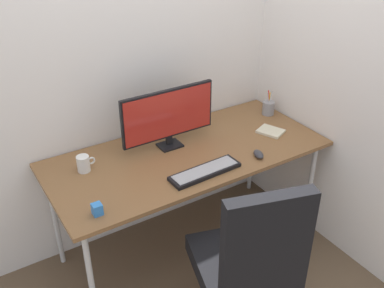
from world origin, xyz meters
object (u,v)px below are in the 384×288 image
object	(u,v)px
mouse	(258,154)
pen_holder	(268,108)
monitor	(168,115)
notebook	(271,131)
desk_clamp_accessory	(97,209)
keyboard	(205,171)
office_chair	(249,265)
coffee_mug	(84,164)

from	to	relation	value
mouse	pen_holder	xyz separation A→B (m)	(0.43, 0.41, 0.03)
monitor	notebook	world-z (taller)	monitor
monitor	mouse	world-z (taller)	monitor
pen_holder	desk_clamp_accessory	world-z (taller)	pen_holder
keyboard	pen_holder	bearing A→B (deg)	26.24
mouse	notebook	bearing A→B (deg)	53.20
pen_holder	notebook	distance (m)	0.28
office_chair	monitor	distance (m)	1.00
keyboard	mouse	xyz separation A→B (m)	(0.37, -0.02, 0.01)
keyboard	pen_holder	world-z (taller)	pen_holder
coffee_mug	pen_holder	bearing A→B (deg)	0.28
pen_holder	monitor	bearing A→B (deg)	-179.03
mouse	desk_clamp_accessory	size ratio (longest dim) A/B	1.55
office_chair	mouse	distance (m)	0.72
keyboard	notebook	distance (m)	0.65
coffee_mug	monitor	bearing A→B (deg)	-0.74
mouse	monitor	bearing A→B (deg)	150.71
office_chair	pen_holder	bearing A→B (deg)	46.09
office_chair	desk_clamp_accessory	size ratio (longest dim) A/B	17.87
keyboard	desk_clamp_accessory	xyz separation A→B (m)	(-0.65, -0.02, 0.02)
notebook	keyboard	bearing A→B (deg)	172.59
notebook	desk_clamp_accessory	world-z (taller)	desk_clamp_accessory
pen_holder	notebook	size ratio (longest dim) A/B	1.09
mouse	coffee_mug	distance (m)	1.02
keyboard	desk_clamp_accessory	bearing A→B (deg)	-178.22
pen_holder	keyboard	bearing A→B (deg)	-153.76
monitor	keyboard	world-z (taller)	monitor
office_chair	desk_clamp_accessory	bearing A→B (deg)	136.90
pen_holder	desk_clamp_accessory	distance (m)	1.50
keyboard	desk_clamp_accessory	world-z (taller)	desk_clamp_accessory
coffee_mug	desk_clamp_accessory	xyz separation A→B (m)	(-0.08, -0.41, -0.02)
mouse	coffee_mug	bearing A→B (deg)	173.27
desk_clamp_accessory	coffee_mug	bearing A→B (deg)	78.51
office_chair	mouse	world-z (taller)	office_chair
notebook	coffee_mug	distance (m)	1.21
desk_clamp_accessory	monitor	bearing A→B (deg)	32.30
mouse	office_chair	bearing A→B (deg)	-115.30
desk_clamp_accessory	notebook	bearing A→B (deg)	8.56
monitor	keyboard	size ratio (longest dim) A/B	1.41
mouse	pen_holder	bearing A→B (deg)	60.91
keyboard	coffee_mug	world-z (taller)	coffee_mug
keyboard	notebook	xyz separation A→B (m)	(0.63, 0.17, -0.00)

